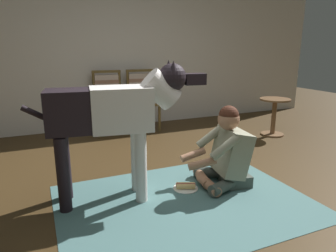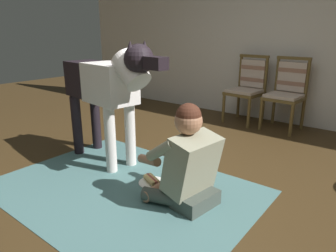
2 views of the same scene
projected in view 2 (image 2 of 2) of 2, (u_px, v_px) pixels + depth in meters
ground_plane at (160, 192)px, 2.57m from camera, size 13.64×13.64×0.00m
back_wall at (286, 32)px, 4.29m from camera, size 7.88×0.10×2.60m
area_rug at (124, 189)px, 2.62m from camera, size 2.18×1.60×0.01m
dining_chair_left_of_pair at (248, 86)px, 4.47m from camera, size 0.50×0.50×0.98m
dining_chair_right_of_pair at (287, 90)px, 4.13m from camera, size 0.49×0.49×0.98m
person_sitting_on_floor at (187, 164)px, 2.34m from camera, size 0.70×0.57×0.81m
large_dog at (106, 86)px, 2.94m from camera, size 1.55×0.44×1.23m
hot_dog_on_plate at (152, 181)px, 2.72m from camera, size 0.24×0.24×0.06m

